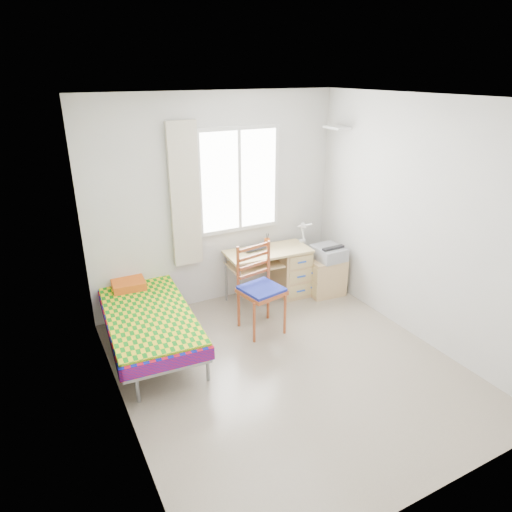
% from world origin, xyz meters
% --- Properties ---
extents(floor, '(3.50, 3.50, 0.00)m').
position_xyz_m(floor, '(0.00, 0.00, 0.00)').
color(floor, '#BCAD93').
rests_on(floor, ground).
extents(ceiling, '(3.50, 3.50, 0.00)m').
position_xyz_m(ceiling, '(0.00, 0.00, 2.60)').
color(ceiling, white).
rests_on(ceiling, wall_back).
extents(wall_back, '(3.20, 0.00, 3.20)m').
position_xyz_m(wall_back, '(0.00, 1.75, 1.30)').
color(wall_back, silver).
rests_on(wall_back, ground).
extents(wall_left, '(0.00, 3.50, 3.50)m').
position_xyz_m(wall_left, '(-1.60, 0.00, 1.30)').
color(wall_left, silver).
rests_on(wall_left, ground).
extents(wall_right, '(0.00, 3.50, 3.50)m').
position_xyz_m(wall_right, '(1.60, 0.00, 1.30)').
color(wall_right, silver).
rests_on(wall_right, ground).
extents(window, '(1.10, 0.04, 1.30)m').
position_xyz_m(window, '(0.30, 1.73, 1.55)').
color(window, white).
rests_on(window, wall_back).
extents(curtain, '(0.35, 0.05, 1.70)m').
position_xyz_m(curtain, '(-0.42, 1.68, 1.45)').
color(curtain, beige).
rests_on(curtain, wall_back).
extents(floating_shelf, '(0.20, 0.32, 0.03)m').
position_xyz_m(floating_shelf, '(1.49, 1.40, 2.15)').
color(floating_shelf, white).
rests_on(floating_shelf, wall_right).
extents(bed, '(0.99, 1.90, 0.80)m').
position_xyz_m(bed, '(-1.14, 1.07, 0.39)').
color(bed, gray).
rests_on(bed, floor).
extents(desk, '(1.11, 0.56, 0.68)m').
position_xyz_m(desk, '(0.83, 1.43, 0.37)').
color(desk, tan).
rests_on(desk, floor).
extents(chair, '(0.51, 0.51, 1.01)m').
position_xyz_m(chair, '(0.11, 0.83, 0.57)').
color(chair, '#9F4C1E').
rests_on(chair, floor).
extents(cabinet, '(0.50, 0.45, 0.50)m').
position_xyz_m(cabinet, '(1.31, 1.22, 0.25)').
color(cabinet, tan).
rests_on(cabinet, floor).
extents(printer, '(0.36, 0.41, 0.18)m').
position_xyz_m(printer, '(1.33, 1.20, 0.59)').
color(printer, '#A2A4AA').
rests_on(printer, cabinet).
extents(laptop, '(0.34, 0.24, 0.02)m').
position_xyz_m(laptop, '(0.42, 1.48, 0.69)').
color(laptop, black).
rests_on(laptop, desk).
extents(pen_cup, '(0.09, 0.09, 0.09)m').
position_xyz_m(pen_cup, '(0.63, 1.60, 0.73)').
color(pen_cup, orange).
rests_on(pen_cup, desk).
extents(task_lamp, '(0.20, 0.30, 0.34)m').
position_xyz_m(task_lamp, '(1.06, 1.39, 0.89)').
color(task_lamp, white).
rests_on(task_lamp, desk).
extents(book, '(0.15, 0.20, 0.01)m').
position_xyz_m(book, '(0.33, 1.39, 0.59)').
color(book, gray).
rests_on(book, desk).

